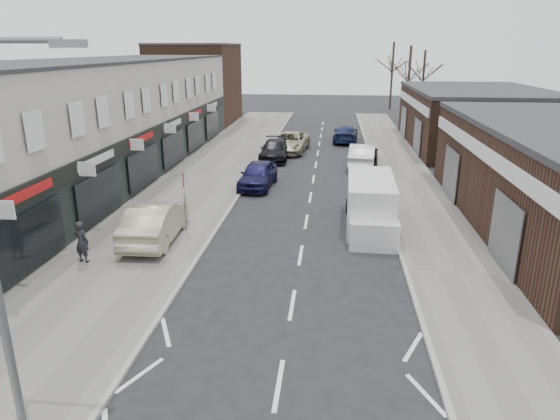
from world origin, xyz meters
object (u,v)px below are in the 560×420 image
(pedestrian, at_px, (82,242))
(parked_car_left_a, at_px, (258,175))
(white_van, at_px, (370,205))
(parked_car_left_c, at_px, (290,142))
(parked_car_right_b, at_px, (366,153))
(warning_sign, at_px, (185,185))
(parked_car_right_a, at_px, (362,155))
(parked_car_left_b, at_px, (275,150))
(parked_car_right_c, at_px, (345,134))
(sedan_on_pavement, at_px, (155,221))

(pedestrian, xyz_separation_m, parked_car_left_a, (4.91, 11.58, -0.17))
(white_van, bearing_deg, parked_car_left_c, 108.43)
(pedestrian, distance_m, parked_car_right_b, 22.04)
(warning_sign, xyz_separation_m, parked_car_right_a, (8.31, 13.75, -1.41))
(white_van, distance_m, pedestrian, 12.19)
(white_van, height_order, parked_car_right_a, white_van)
(parked_car_left_a, height_order, parked_car_right_a, parked_car_right_a)
(parked_car_right_a, relative_size, parked_car_right_b, 1.17)
(white_van, xyz_separation_m, parked_car_left_a, (-6.06, 6.25, -0.31))
(warning_sign, distance_m, parked_car_left_b, 15.56)
(warning_sign, relative_size, parked_car_left_c, 0.49)
(parked_car_left_b, bearing_deg, parked_car_right_c, 54.32)
(parked_car_right_b, bearing_deg, pedestrian, 63.00)
(pedestrian, bearing_deg, parked_car_left_c, -91.88)
(parked_car_left_a, distance_m, parked_car_right_a, 8.66)
(parked_car_left_b, relative_size, parked_car_right_b, 1.19)
(pedestrian, bearing_deg, warning_sign, -114.70)
(sedan_on_pavement, height_order, parked_car_left_c, sedan_on_pavement)
(parked_car_left_a, bearing_deg, warning_sign, -100.33)
(parked_car_left_b, relative_size, parked_car_right_a, 1.02)
(warning_sign, xyz_separation_m, pedestrian, (-2.91, -3.76, -1.27))
(parked_car_left_a, height_order, parked_car_left_c, parked_car_left_c)
(parked_car_left_b, height_order, parked_car_right_c, parked_car_right_c)
(warning_sign, bearing_deg, parked_car_right_a, 58.84)
(parked_car_left_b, bearing_deg, sedan_on_pavement, -102.14)
(sedan_on_pavement, height_order, parked_car_right_b, sedan_on_pavement)
(parked_car_left_b, xyz_separation_m, parked_car_right_a, (6.22, -1.59, 0.08))
(parked_car_left_a, bearing_deg, pedestrian, -108.95)
(white_van, bearing_deg, parked_car_right_a, 90.29)
(sedan_on_pavement, bearing_deg, white_van, -165.35)
(parked_car_left_b, bearing_deg, warning_sign, -99.55)
(pedestrian, bearing_deg, parked_car_right_a, -109.64)
(white_van, relative_size, parked_car_right_a, 1.21)
(pedestrian, xyz_separation_m, parked_car_right_b, (11.57, 18.76, -0.23))
(warning_sign, xyz_separation_m, parked_car_left_c, (2.96, 18.30, -1.44))
(white_van, distance_m, parked_car_left_b, 15.01)
(parked_car_left_b, bearing_deg, parked_car_right_a, -16.16)
(parked_car_left_a, xyz_separation_m, parked_car_right_a, (6.31, 5.93, 0.04))
(warning_sign, xyz_separation_m, parked_car_left_a, (2.00, 7.81, -1.45))
(pedestrian, height_order, parked_car_right_b, pedestrian)
(parked_car_left_b, distance_m, parked_car_right_a, 6.42)
(sedan_on_pavement, bearing_deg, parked_car_right_c, -111.75)
(parked_car_right_b, height_order, parked_car_right_c, parked_car_right_c)
(white_van, height_order, parked_car_right_c, white_van)
(white_van, xyz_separation_m, parked_car_left_c, (-5.10, 16.73, -0.30))
(white_van, distance_m, parked_car_left_c, 17.50)
(parked_car_right_b, bearing_deg, sedan_on_pavement, 64.14)
(warning_sign, bearing_deg, pedestrian, -127.71)
(white_van, distance_m, parked_car_right_c, 21.62)
(pedestrian, distance_m, parked_car_right_c, 28.83)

